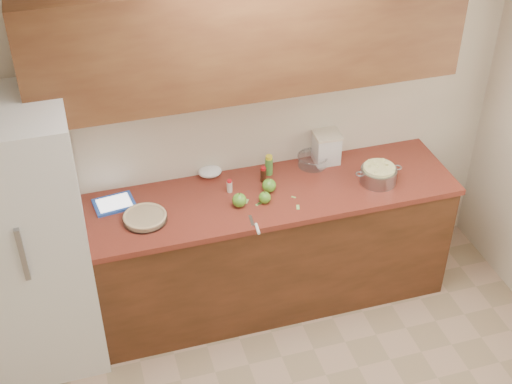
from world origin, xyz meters
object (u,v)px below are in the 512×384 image
object	(u,v)px
pie	(145,218)
tablet	(114,204)
colander	(378,175)
flour_canister	(326,147)

from	to	relation	value
pie	tablet	xyz separation A→B (m)	(-0.16, 0.21, -0.01)
pie	tablet	bearing A→B (deg)	127.07
colander	tablet	bearing A→B (deg)	171.88
flour_canister	colander	bearing A→B (deg)	-54.68
pie	flour_canister	size ratio (longest dim) A/B	1.26
pie	tablet	size ratio (longest dim) A/B	1.01
colander	flour_canister	xyz separation A→B (m)	(-0.24, 0.34, 0.05)
flour_canister	tablet	bearing A→B (deg)	-176.30
colander	flour_canister	bearing A→B (deg)	125.32
tablet	colander	bearing A→B (deg)	-15.35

